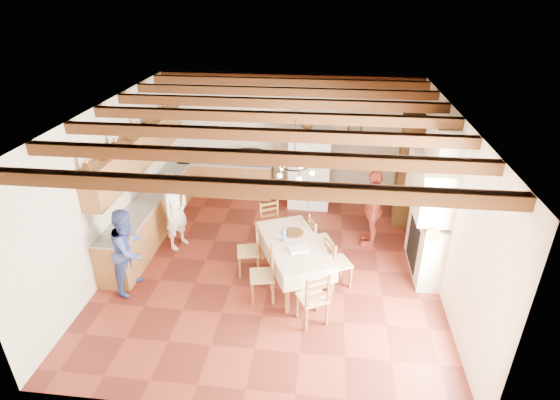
# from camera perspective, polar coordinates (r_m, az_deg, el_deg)

# --- Properties ---
(floor) EXTENTS (6.00, 6.50, 0.02)m
(floor) POSITION_cam_1_polar(r_m,az_deg,el_deg) (8.51, -0.91, -8.47)
(floor) COLOR #511B14
(floor) RESTS_ON ground
(ceiling) EXTENTS (6.00, 6.50, 0.02)m
(ceiling) POSITION_cam_1_polar(r_m,az_deg,el_deg) (7.19, -1.08, 11.55)
(ceiling) COLOR silver
(ceiling) RESTS_ON ground
(wall_back) EXTENTS (6.00, 0.02, 3.00)m
(wall_back) POSITION_cam_1_polar(r_m,az_deg,el_deg) (10.73, 1.27, 8.36)
(wall_back) COLOR beige
(wall_back) RESTS_ON ground
(wall_front) EXTENTS (6.00, 0.02, 3.00)m
(wall_front) POSITION_cam_1_polar(r_m,az_deg,el_deg) (5.06, -5.92, -15.78)
(wall_front) COLOR beige
(wall_front) RESTS_ON ground
(wall_left) EXTENTS (0.02, 6.50, 3.00)m
(wall_left) POSITION_cam_1_polar(r_m,az_deg,el_deg) (8.62, -21.26, 1.64)
(wall_left) COLOR beige
(wall_left) RESTS_ON ground
(wall_right) EXTENTS (0.02, 6.50, 3.00)m
(wall_right) POSITION_cam_1_polar(r_m,az_deg,el_deg) (7.96, 21.05, -0.44)
(wall_right) COLOR beige
(wall_right) RESTS_ON ground
(ceiling_beams) EXTENTS (6.00, 6.30, 0.16)m
(ceiling_beams) POSITION_cam_1_polar(r_m,az_deg,el_deg) (7.22, -1.08, 10.78)
(ceiling_beams) COLOR #3A220D
(ceiling_beams) RESTS_ON ground
(lower_cabinets_left) EXTENTS (0.60, 4.30, 0.86)m
(lower_cabinets_left) POSITION_cam_1_polar(r_m,az_deg,el_deg) (9.80, -15.99, -1.46)
(lower_cabinets_left) COLOR brown
(lower_cabinets_left) RESTS_ON ground
(lower_cabinets_back) EXTENTS (2.30, 0.60, 0.86)m
(lower_cabinets_back) POSITION_cam_1_polar(r_m,az_deg,el_deg) (11.08, -6.96, 2.83)
(lower_cabinets_back) COLOR brown
(lower_cabinets_back) RESTS_ON ground
(countertop_left) EXTENTS (0.62, 4.30, 0.04)m
(countertop_left) POSITION_cam_1_polar(r_m,az_deg,el_deg) (9.60, -16.32, 0.90)
(countertop_left) COLOR slate
(countertop_left) RESTS_ON lower_cabinets_left
(countertop_back) EXTENTS (2.34, 0.62, 0.04)m
(countertop_back) POSITION_cam_1_polar(r_m,az_deg,el_deg) (10.90, -7.09, 4.99)
(countertop_back) COLOR slate
(countertop_back) RESTS_ON lower_cabinets_back
(backsplash_left) EXTENTS (0.03, 4.30, 0.60)m
(backsplash_left) POSITION_cam_1_polar(r_m,az_deg,el_deg) (9.58, -18.14, 2.70)
(backsplash_left) COLOR beige
(backsplash_left) RESTS_ON ground
(backsplash_back) EXTENTS (2.30, 0.03, 0.60)m
(backsplash_back) POSITION_cam_1_polar(r_m,az_deg,el_deg) (11.05, -6.85, 7.08)
(backsplash_back) COLOR beige
(backsplash_back) RESTS_ON ground
(upper_cabinets) EXTENTS (0.35, 4.20, 0.70)m
(upper_cabinets) POSITION_cam_1_polar(r_m,az_deg,el_deg) (9.28, -17.81, 6.32)
(upper_cabinets) COLOR brown
(upper_cabinets) RESTS_ON ground
(fireplace) EXTENTS (0.56, 1.60, 2.80)m
(fireplace) POSITION_cam_1_polar(r_m,az_deg,el_deg) (8.10, 18.66, -0.32)
(fireplace) COLOR #EDE4C4
(fireplace) RESTS_ON ground
(wall_picture) EXTENTS (0.34, 0.03, 0.42)m
(wall_picture) POSITION_cam_1_polar(r_m,az_deg,el_deg) (10.58, 9.79, 9.69)
(wall_picture) COLOR black
(wall_picture) RESTS_ON ground
(refrigerator) EXTENTS (0.99, 0.83, 1.90)m
(refrigerator) POSITION_cam_1_polar(r_m,az_deg,el_deg) (10.32, 3.97, 4.28)
(refrigerator) COLOR silver
(refrigerator) RESTS_ON floor
(hutch) EXTENTS (0.69, 1.33, 2.31)m
(hutch) POSITION_cam_1_polar(r_m,az_deg,el_deg) (10.10, 16.50, 3.91)
(hutch) COLOR #3A2211
(hutch) RESTS_ON floor
(dining_table) EXTENTS (1.56, 2.02, 0.79)m
(dining_table) POSITION_cam_1_polar(r_m,az_deg,el_deg) (7.73, 1.77, -6.10)
(dining_table) COLOR white
(dining_table) RESTS_ON floor
(chandelier) EXTENTS (0.47, 0.47, 0.03)m
(chandelier) POSITION_cam_1_polar(r_m,az_deg,el_deg) (7.01, 1.95, 4.54)
(chandelier) COLOR black
(chandelier) RESTS_ON ground
(chair_left_near) EXTENTS (0.48, 0.49, 0.96)m
(chair_left_near) POSITION_cam_1_polar(r_m,az_deg,el_deg) (7.44, -2.39, -9.71)
(chair_left_near) COLOR brown
(chair_left_near) RESTS_ON floor
(chair_left_far) EXTENTS (0.48, 0.49, 0.96)m
(chair_left_far) POSITION_cam_1_polar(r_m,az_deg,el_deg) (8.06, -4.18, -6.53)
(chair_left_far) COLOR brown
(chair_left_far) RESTS_ON floor
(chair_right_near) EXTENTS (0.55, 0.56, 0.96)m
(chair_right_near) POSITION_cam_1_polar(r_m,az_deg,el_deg) (7.80, 7.59, -8.00)
(chair_right_near) COLOR brown
(chair_right_near) RESTS_ON floor
(chair_right_far) EXTENTS (0.53, 0.54, 0.96)m
(chair_right_far) POSITION_cam_1_polar(r_m,az_deg,el_deg) (8.38, 5.26, -5.16)
(chair_right_far) COLOR brown
(chair_right_far) RESTS_ON floor
(chair_end_near) EXTENTS (0.56, 0.55, 0.96)m
(chair_end_near) POSITION_cam_1_polar(r_m,az_deg,el_deg) (7.00, 4.27, -12.49)
(chair_end_near) COLOR brown
(chair_end_near) RESTS_ON floor
(chair_end_far) EXTENTS (0.56, 0.55, 0.96)m
(chair_end_far) POSITION_cam_1_polar(r_m,az_deg,el_deg) (8.78, -1.02, -3.43)
(chair_end_far) COLOR brown
(chair_end_far) RESTS_ON floor
(person_man) EXTENTS (0.58, 0.69, 1.60)m
(person_man) POSITION_cam_1_polar(r_m,az_deg,el_deg) (8.90, -13.47, -1.43)
(person_man) COLOR white
(person_man) RESTS_ON floor
(person_woman_blue) EXTENTS (0.64, 0.79, 1.55)m
(person_woman_blue) POSITION_cam_1_polar(r_m,az_deg,el_deg) (7.94, -19.15, -6.19)
(person_woman_blue) COLOR #374891
(person_woman_blue) RESTS_ON floor
(person_woman_red) EXTENTS (0.50, 1.00, 1.65)m
(person_woman_red) POSITION_cam_1_polar(r_m,az_deg,el_deg) (8.92, 12.04, -1.01)
(person_woman_red) COLOR #9D3525
(person_woman_red) RESTS_ON floor
(microwave) EXTENTS (0.54, 0.37, 0.29)m
(microwave) POSITION_cam_1_polar(r_m,az_deg,el_deg) (10.72, -3.91, 5.70)
(microwave) COLOR silver
(microwave) RESTS_ON countertop_back
(fridge_vase) EXTENTS (0.34, 0.34, 0.30)m
(fridge_vase) POSITION_cam_1_polar(r_m,az_deg,el_deg) (9.96, 3.60, 10.18)
(fridge_vase) COLOR #3A2211
(fridge_vase) RESTS_ON refrigerator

